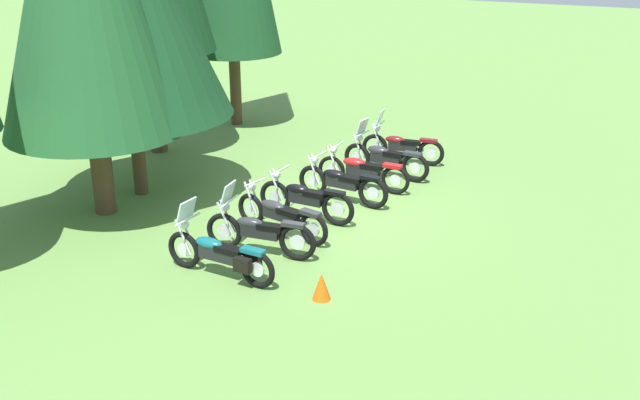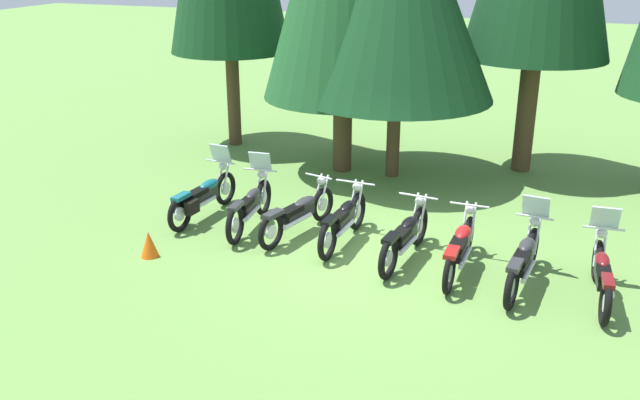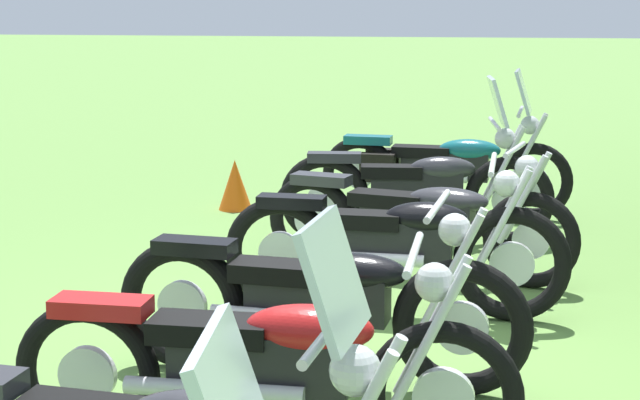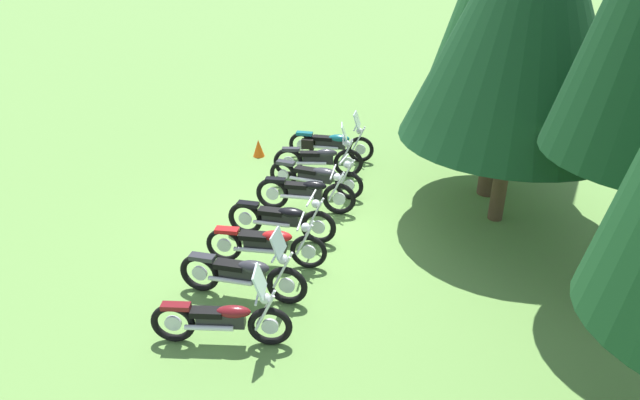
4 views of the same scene
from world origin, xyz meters
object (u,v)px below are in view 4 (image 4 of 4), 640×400
object	(u,v)px
motorcycle_6	(244,274)
motorcycle_7	(223,319)
motorcycle_3	(306,193)
motorcycle_0	(330,143)
motorcycle_4	(282,219)
motorcycle_1	(320,159)
pine_tree_2	(528,8)
motorcycle_2	(316,176)
motorcycle_5	(267,243)
traffic_cone	(259,148)

from	to	relation	value
motorcycle_6	motorcycle_7	world-z (taller)	motorcycle_6
motorcycle_3	motorcycle_7	xyz separation A→B (m)	(4.45, -0.68, -0.01)
motorcycle_0	motorcycle_3	world-z (taller)	motorcycle_0
motorcycle_4	motorcycle_7	distance (m)	3.23
motorcycle_1	motorcycle_4	xyz separation A→B (m)	(3.17, -0.41, -0.02)
motorcycle_0	pine_tree_2	size ratio (longest dim) A/B	0.34
motorcycle_0	motorcycle_3	size ratio (longest dim) A/B	1.03
motorcycle_3	motorcycle_4	xyz separation A→B (m)	(1.24, -0.33, -0.01)
motorcycle_0	motorcycle_4	xyz separation A→B (m)	(4.30, -0.56, -0.01)
motorcycle_2	motorcycle_5	bearing A→B (deg)	-85.61
motorcycle_5	motorcycle_6	world-z (taller)	motorcycle_6
motorcycle_7	traffic_cone	distance (m)	7.59
motorcycle_5	motorcycle_7	size ratio (longest dim) A/B	1.06
motorcycle_5	motorcycle_6	size ratio (longest dim) A/B	1.01
motorcycle_0	motorcycle_4	world-z (taller)	motorcycle_0
motorcycle_1	motorcycle_3	size ratio (longest dim) A/B	1.01
motorcycle_2	motorcycle_1	bearing A→B (deg)	106.13
motorcycle_2	traffic_cone	distance (m)	2.82
motorcycle_4	traffic_cone	size ratio (longest dim) A/B	4.73
motorcycle_2	motorcycle_3	distance (m)	0.94
motorcycle_3	traffic_cone	xyz separation A→B (m)	(-3.07, -1.73, -0.22)
motorcycle_0	motorcycle_6	world-z (taller)	motorcycle_6
motorcycle_0	traffic_cone	xyz separation A→B (m)	(-0.01, -1.96, -0.23)
motorcycle_3	motorcycle_5	world-z (taller)	motorcycle_3
motorcycle_0	pine_tree_2	xyz separation A→B (m)	(2.94, 3.90, 3.93)
traffic_cone	motorcycle_3	bearing A→B (deg)	29.34
motorcycle_5	traffic_cone	bearing A→B (deg)	105.72
motorcycle_1	motorcycle_0	bearing A→B (deg)	78.04
motorcycle_0	motorcycle_5	bearing A→B (deg)	-91.73
motorcycle_5	pine_tree_2	world-z (taller)	pine_tree_2
motorcycle_1	motorcycle_5	size ratio (longest dim) A/B	0.98
traffic_cone	motorcycle_4	bearing A→B (deg)	17.97
motorcycle_1	pine_tree_2	xyz separation A→B (m)	(1.81, 4.06, 3.92)
motorcycle_1	motorcycle_2	world-z (taller)	motorcycle_1
motorcycle_4	motorcycle_6	bearing A→B (deg)	-91.58
motorcycle_4	motorcycle_7	world-z (taller)	motorcycle_7
motorcycle_0	motorcycle_7	world-z (taller)	motorcycle_0
motorcycle_0	motorcycle_7	size ratio (longest dim) A/B	1.06
motorcycle_4	pine_tree_2	xyz separation A→B (m)	(-1.36, 4.47, 3.94)
motorcycle_7	traffic_cone	bearing A→B (deg)	94.51
motorcycle_7	motorcycle_6	bearing A→B (deg)	84.41
motorcycle_0	motorcycle_4	distance (m)	4.34
motorcycle_0	motorcycle_2	bearing A→B (deg)	-87.74
motorcycle_7	traffic_cone	size ratio (longest dim) A/B	4.55
motorcycle_1	motorcycle_7	xyz separation A→B (m)	(6.38, -0.76, -0.02)
motorcycle_2	motorcycle_3	world-z (taller)	motorcycle_3
motorcycle_4	motorcycle_5	size ratio (longest dim) A/B	0.98
motorcycle_2	motorcycle_4	xyz separation A→B (m)	(2.17, -0.44, 0.01)
motorcycle_1	motorcycle_6	distance (m)	5.24
motorcycle_4	traffic_cone	distance (m)	4.54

